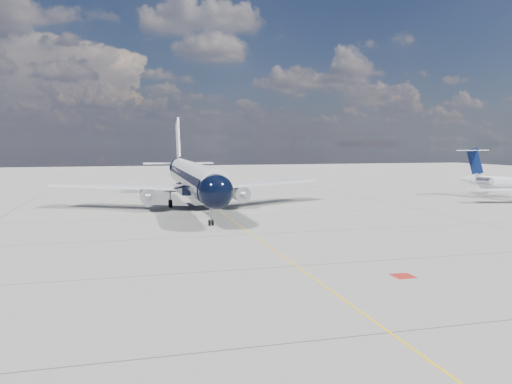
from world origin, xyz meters
TOP-DOWN VIEW (x-y plane):
  - ground at (0.00, 30.00)m, footprint 320.00×320.00m
  - taxiway_centerline at (0.00, 25.00)m, footprint 0.16×160.00m
  - red_marking at (6.80, -10.00)m, footprint 1.60×1.60m
  - main_airliner at (-3.20, 36.18)m, footprint 43.58×52.92m

SIDE VIEW (x-z plane):
  - ground at x=0.00m, z-range 0.00..0.00m
  - taxiway_centerline at x=0.00m, z-range 0.00..0.01m
  - red_marking at x=6.80m, z-range 0.00..0.01m
  - main_airliner at x=-3.20m, z-range -2.91..12.41m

